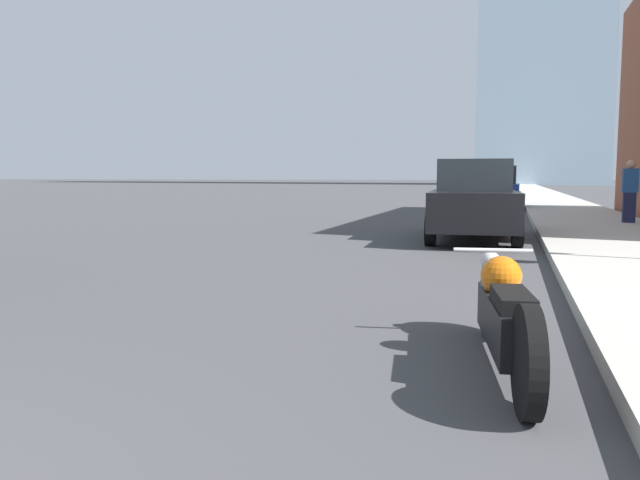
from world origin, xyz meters
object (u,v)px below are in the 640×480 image
at_px(parked_car_blue, 497,188).
at_px(motorcycle, 505,314).
at_px(parked_car_black, 473,200).
at_px(pedestrian, 630,191).

bearing_deg(parked_car_blue, motorcycle, -87.66).
bearing_deg(motorcycle, parked_car_blue, 83.06).
relative_size(motorcycle, parked_car_black, 0.51).
height_order(parked_car_black, pedestrian, pedestrian).
bearing_deg(motorcycle, pedestrian, 69.12).
distance_m(parked_car_blue, pedestrian, 9.24).
xyz_separation_m(motorcycle, parked_car_blue, (-0.45, 21.62, 0.48)).
relative_size(parked_car_black, pedestrian, 2.94).
height_order(motorcycle, parked_car_blue, parked_car_blue).
distance_m(motorcycle, pedestrian, 13.37).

